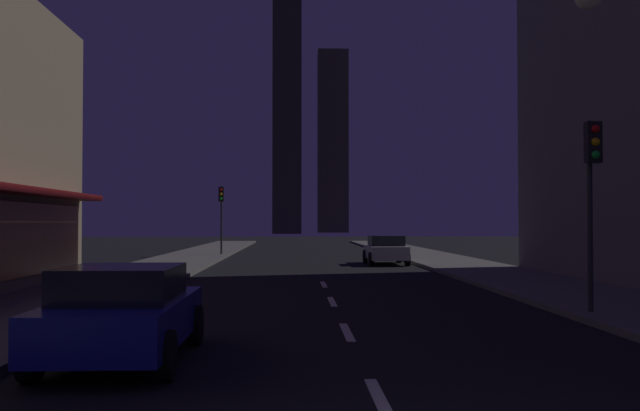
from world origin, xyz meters
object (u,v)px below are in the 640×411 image
object	(u,v)px
traffic_light_near_right	(592,173)
street_lamp_right	(630,67)
car_parked_far	(386,250)
fire_hydrant_far_left	(140,274)
car_parked_near	(123,313)
traffic_light_far_left	(221,205)

from	to	relation	value
traffic_light_near_right	street_lamp_right	size ratio (longest dim) A/B	0.64
car_parked_far	fire_hydrant_far_left	world-z (taller)	car_parked_far
fire_hydrant_far_left	traffic_light_near_right	size ratio (longest dim) A/B	0.16
car_parked_near	fire_hydrant_far_left	size ratio (longest dim) A/B	6.48
fire_hydrant_far_left	traffic_light_far_left	bearing A→B (deg)	88.93
car_parked_near	street_lamp_right	size ratio (longest dim) A/B	0.64
fire_hydrant_far_left	traffic_light_far_left	distance (m)	21.54
car_parked_near	street_lamp_right	bearing A→B (deg)	14.54
traffic_light_near_right	car_parked_far	bearing A→B (deg)	95.39
street_lamp_right	traffic_light_near_right	bearing A→B (deg)	86.60
traffic_light_far_left	car_parked_near	bearing A→B (deg)	-86.72
car_parked_far	street_lamp_right	size ratio (longest dim) A/B	0.64
traffic_light_far_left	street_lamp_right	distance (m)	32.77
car_parked_far	street_lamp_right	world-z (taller)	street_lamp_right
traffic_light_near_right	car_parked_near	bearing A→B (deg)	-154.42
fire_hydrant_far_left	traffic_light_near_right	distance (m)	13.90
car_parked_far	traffic_light_near_right	world-z (taller)	traffic_light_near_right
traffic_light_far_left	street_lamp_right	world-z (taller)	street_lamp_right
fire_hydrant_far_left	street_lamp_right	size ratio (longest dim) A/B	0.10
fire_hydrant_far_left	traffic_light_far_left	xyz separation A→B (m)	(0.40, 21.36, 2.74)
car_parked_near	car_parked_far	bearing A→B (deg)	73.63
car_parked_far	street_lamp_right	xyz separation A→B (m)	(1.78, -22.18, 4.33)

